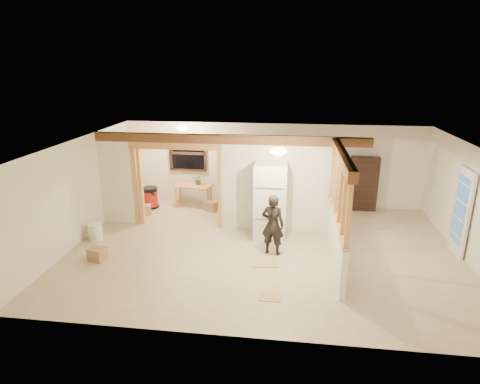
# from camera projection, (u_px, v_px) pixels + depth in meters

# --- Properties ---
(floor) EXTENTS (9.00, 6.50, 0.01)m
(floor) POSITION_uv_depth(u_px,v_px,m) (263.00, 249.00, 9.50)
(floor) COLOR #C9B595
(floor) RESTS_ON ground
(ceiling) EXTENTS (9.00, 6.50, 0.01)m
(ceiling) POSITION_uv_depth(u_px,v_px,m) (266.00, 145.00, 8.73)
(ceiling) COLOR white
(wall_back) EXTENTS (9.00, 0.01, 2.50)m
(wall_back) POSITION_uv_depth(u_px,v_px,m) (272.00, 165.00, 12.18)
(wall_back) COLOR silver
(wall_back) RESTS_ON floor
(wall_front) EXTENTS (9.00, 0.01, 2.50)m
(wall_front) POSITION_uv_depth(u_px,v_px,m) (249.00, 268.00, 6.05)
(wall_front) COLOR silver
(wall_front) RESTS_ON floor
(wall_left) EXTENTS (0.01, 6.50, 2.50)m
(wall_left) POSITION_uv_depth(u_px,v_px,m) (78.00, 191.00, 9.66)
(wall_left) COLOR silver
(wall_left) RESTS_ON floor
(wall_right) EXTENTS (0.01, 6.50, 2.50)m
(wall_right) POSITION_uv_depth(u_px,v_px,m) (474.00, 208.00, 8.56)
(wall_right) COLOR silver
(wall_right) RESTS_ON floor
(partition_left_stub) EXTENTS (0.90, 0.12, 2.50)m
(partition_left_stub) POSITION_uv_depth(u_px,v_px,m) (117.00, 178.00, 10.74)
(partition_left_stub) COLOR silver
(partition_left_stub) RESTS_ON floor
(partition_center) EXTENTS (2.80, 0.12, 2.50)m
(partition_center) POSITION_uv_depth(u_px,v_px,m) (276.00, 184.00, 10.22)
(partition_center) COLOR silver
(partition_center) RESTS_ON floor
(doorway_frame) EXTENTS (2.46, 0.14, 2.20)m
(doorway_frame) POSITION_uv_depth(u_px,v_px,m) (177.00, 186.00, 10.58)
(doorway_frame) COLOR tan
(doorway_frame) RESTS_ON floor
(header_beam_back) EXTENTS (7.00, 0.18, 0.22)m
(header_beam_back) POSITION_uv_depth(u_px,v_px,m) (229.00, 139.00, 10.02)
(header_beam_back) COLOR brown
(header_beam_back) RESTS_ON ceiling
(header_beam_right) EXTENTS (0.18, 3.30, 0.22)m
(header_beam_right) POSITION_uv_depth(u_px,v_px,m) (342.00, 156.00, 8.19)
(header_beam_right) COLOR brown
(header_beam_right) RESTS_ON ceiling
(pony_wall) EXTENTS (0.12, 3.20, 1.00)m
(pony_wall) POSITION_uv_depth(u_px,v_px,m) (335.00, 240.00, 8.77)
(pony_wall) COLOR silver
(pony_wall) RESTS_ON floor
(stud_partition) EXTENTS (0.14, 3.20, 1.32)m
(stud_partition) POSITION_uv_depth(u_px,v_px,m) (339.00, 190.00, 8.41)
(stud_partition) COLOR tan
(stud_partition) RESTS_ON pony_wall
(window_back) EXTENTS (1.12, 0.10, 1.10)m
(window_back) POSITION_uv_depth(u_px,v_px,m) (188.00, 153.00, 12.33)
(window_back) COLOR black
(window_back) RESTS_ON wall_back
(french_door) EXTENTS (0.12, 0.86, 2.00)m
(french_door) POSITION_uv_depth(u_px,v_px,m) (461.00, 212.00, 9.03)
(french_door) COLOR white
(french_door) RESTS_ON floor
(ceiling_dome_main) EXTENTS (0.36, 0.36, 0.16)m
(ceiling_dome_main) POSITION_uv_depth(u_px,v_px,m) (278.00, 151.00, 8.23)
(ceiling_dome_main) COLOR #FFEABF
(ceiling_dome_main) RESTS_ON ceiling
(ceiling_dome_util) EXTENTS (0.32, 0.32, 0.14)m
(ceiling_dome_util) POSITION_uv_depth(u_px,v_px,m) (182.00, 127.00, 11.21)
(ceiling_dome_util) COLOR #FFEABF
(ceiling_dome_util) RESTS_ON ceiling
(hanging_bulb) EXTENTS (0.07, 0.07, 0.07)m
(hanging_bulb) POSITION_uv_depth(u_px,v_px,m) (194.00, 143.00, 10.58)
(hanging_bulb) COLOR #FFD88C
(hanging_bulb) RESTS_ON ceiling
(refrigerator) EXTENTS (0.78, 0.76, 1.90)m
(refrigerator) POSITION_uv_depth(u_px,v_px,m) (270.00, 201.00, 9.91)
(refrigerator) COLOR silver
(refrigerator) RESTS_ON floor
(woman) EXTENTS (0.58, 0.44, 1.43)m
(woman) POSITION_uv_depth(u_px,v_px,m) (273.00, 225.00, 9.06)
(woman) COLOR black
(woman) RESTS_ON floor
(work_table) EXTENTS (1.14, 0.70, 0.67)m
(work_table) POSITION_uv_depth(u_px,v_px,m) (194.00, 196.00, 12.24)
(work_table) COLOR tan
(work_table) RESTS_ON floor
(potted_plant) EXTENTS (0.33, 0.30, 0.31)m
(potted_plant) POSITION_uv_depth(u_px,v_px,m) (198.00, 180.00, 12.14)
(potted_plant) COLOR #377A34
(potted_plant) RESTS_ON work_table
(shop_vac) EXTENTS (0.57, 0.57, 0.65)m
(shop_vac) POSITION_uv_depth(u_px,v_px,m) (150.00, 197.00, 12.13)
(shop_vac) COLOR #A81A0E
(shop_vac) RESTS_ON floor
(bookshelf) EXTENTS (0.81, 0.27, 1.62)m
(bookshelf) POSITION_uv_depth(u_px,v_px,m) (363.00, 184.00, 11.79)
(bookshelf) COLOR black
(bookshelf) RESTS_ON floor
(bucket) EXTENTS (0.42, 0.42, 0.41)m
(bucket) POSITION_uv_depth(u_px,v_px,m) (96.00, 232.00, 9.94)
(bucket) COLOR white
(bucket) RESTS_ON floor
(box_util_a) EXTENTS (0.41, 0.38, 0.29)m
(box_util_a) POSITION_uv_depth(u_px,v_px,m) (211.00, 206.00, 11.94)
(box_util_a) COLOR #AC7E53
(box_util_a) RESTS_ON floor
(box_util_b) EXTENTS (0.37, 0.37, 0.28)m
(box_util_b) POSITION_uv_depth(u_px,v_px,m) (146.00, 210.00, 11.63)
(box_util_b) COLOR #AC7E53
(box_util_b) RESTS_ON floor
(box_front) EXTENTS (0.42, 0.37, 0.29)m
(box_front) POSITION_uv_depth(u_px,v_px,m) (97.00, 254.00, 8.92)
(box_front) COLOR #AC7E53
(box_front) RESTS_ON floor
(floor_panel_near) EXTENTS (0.63, 0.63, 0.02)m
(floor_panel_near) POSITION_uv_depth(u_px,v_px,m) (264.00, 261.00, 8.88)
(floor_panel_near) COLOR tan
(floor_panel_near) RESTS_ON floor
(floor_panel_far) EXTENTS (0.43, 0.35, 0.01)m
(floor_panel_far) POSITION_uv_depth(u_px,v_px,m) (270.00, 296.00, 7.55)
(floor_panel_far) COLOR tan
(floor_panel_far) RESTS_ON floor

